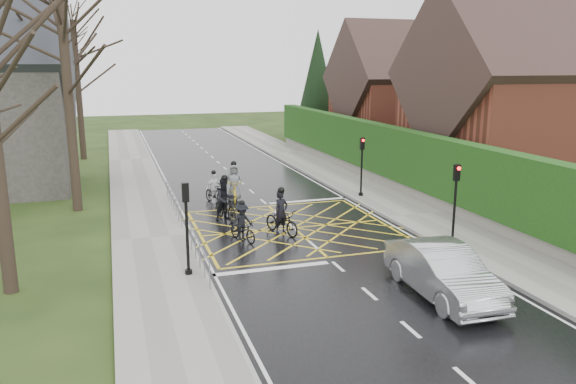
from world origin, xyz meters
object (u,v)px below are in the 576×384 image
cyclist_rear (282,219)px  car (443,272)px  cyclist_back (225,203)px  cyclist_lead (234,187)px  cyclist_mid (242,226)px  cyclist_front (214,191)px

cyclist_rear → car: cyclist_rear is taller
cyclist_back → cyclist_lead: size_ratio=0.97×
cyclist_rear → cyclist_lead: 6.37m
cyclist_rear → cyclist_mid: size_ratio=1.20×
cyclist_rear → cyclist_mid: cyclist_rear is taller
cyclist_rear → cyclist_lead: cyclist_lead is taller
cyclist_back → cyclist_lead: cyclist_back is taller
cyclist_front → car: 14.47m
cyclist_lead → car: (3.37, -13.99, 0.07)m
cyclist_lead → cyclist_rear: bearing=-74.2°
cyclist_back → cyclist_front: size_ratio=1.24×
cyclist_rear → cyclist_front: cyclist_rear is taller
cyclist_back → cyclist_mid: cyclist_back is taller
cyclist_front → cyclist_lead: 1.11m
cyclist_mid → cyclist_front: size_ratio=1.03×
cyclist_rear → cyclist_front: 6.35m
cyclist_rear → cyclist_back: bearing=100.8°
cyclist_lead → cyclist_front: bearing=-158.2°
cyclist_rear → car: (2.75, -7.65, 0.14)m
cyclist_rear → cyclist_lead: (-0.63, 6.34, 0.08)m
cyclist_mid → car: bearing=-79.1°
car → cyclist_front: bearing=109.8°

